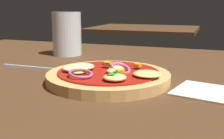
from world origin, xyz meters
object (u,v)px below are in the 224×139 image
beer_glass (67,36)px  napkin (211,92)px  pizza (108,76)px  fork (42,68)px

beer_glass → napkin: (0.40, -0.25, -0.05)m
pizza → fork: bearing=164.4°
fork → beer_glass: size_ratio=1.57×
fork → beer_glass: (-0.04, 0.19, 0.05)m
fork → napkin: bearing=-8.5°
beer_glass → fork: bearing=-78.3°
pizza → fork: pizza is taller
fork → beer_glass: bearing=101.7°
fork → pizza: bearing=-15.6°
pizza → napkin: bearing=-1.4°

